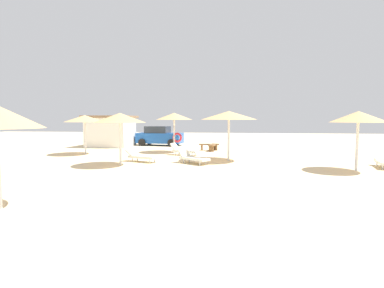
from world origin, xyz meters
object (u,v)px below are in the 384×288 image
parasol_2 (120,118)px  parasol_5 (85,119)px  parasol_3 (358,117)px  lounger_1 (193,158)px  lounger_0 (184,150)px  lounger_3 (384,161)px  parasol_1 (229,116)px  lounger_2 (141,156)px  beach_cabana (111,131)px  parked_car (159,136)px  bench_1 (213,146)px  parasol_0 (174,117)px  bench_0 (209,146)px

parasol_2 → parasol_5: size_ratio=0.99×
parasol_3 → lounger_1: 8.12m
lounger_0 → lounger_3: bearing=-18.6°
parasol_1 → parasol_3: size_ratio=1.17×
parasol_1 → lounger_2: (-4.79, -1.18, -2.25)m
parasol_3 → beach_cabana: parasol_3 is taller
lounger_0 → lounger_1: size_ratio=1.05×
lounger_3 → parasol_3: bearing=-145.1°
parasol_2 → beach_cabana: size_ratio=0.70×
parasol_1 → lounger_3: parasol_1 is taller
parked_car → beach_cabana: 4.22m
lounger_0 → parasol_2: bearing=-118.4°
lounger_0 → lounger_2: (-1.83, -3.26, -0.01)m
beach_cabana → parasol_5: bearing=-84.1°
parasol_5 → beach_cabana: 5.84m
parasol_2 → parasol_3: bearing=-0.7°
bench_1 → parked_car: (-5.05, 3.96, 0.48)m
beach_cabana → parasol_0: bearing=-30.5°
lounger_2 → parked_car: size_ratio=0.48×
parasol_3 → parked_car: bearing=136.0°
lounger_0 → lounger_1: 3.74m
parasol_5 → bench_0: 9.07m
bench_1 → parked_car: size_ratio=0.37×
parasol_3 → lounger_2: (-10.66, 1.51, -2.15)m
lounger_0 → lounger_2: bearing=-119.3°
lounger_1 → lounger_2: (-2.92, 0.31, -0.01)m
bench_1 → lounger_3: bearing=-36.5°
bench_1 → parasol_1: bearing=-76.2°
parasol_0 → lounger_0: (0.95, -1.74, -2.19)m
lounger_2 → bench_0: 7.39m
lounger_2 → parked_car: (-1.51, 10.23, 0.51)m
parasol_0 → lounger_1: size_ratio=1.49×
bench_0 → beach_cabana: size_ratio=0.40×
parasol_0 → parasol_2: bearing=-103.7°
bench_0 → parasol_0: bearing=-145.0°
parked_car → lounger_0: bearing=-64.4°
bench_0 → parasol_5: bearing=-155.6°
parasol_1 → parked_car: bearing=124.8°
parasol_2 → bench_0: bearing=64.1°
lounger_0 → parked_car: bearing=115.6°
parasol_2 → lounger_0: size_ratio=1.36×
parasol_3 → beach_cabana: bearing=147.5°
parasol_0 → parked_car: parasol_0 is taller
beach_cabana → parasol_3: bearing=-32.5°
beach_cabana → parasol_1: bearing=-36.4°
parasol_1 → parasol_5: parasol_1 is taller
parasol_2 → parked_car: parasol_2 is taller
parasol_1 → lounger_0: size_ratio=1.63×
parasol_2 → parasol_3: (11.33, -0.15, 0.04)m
lounger_2 → lounger_3: 12.41m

